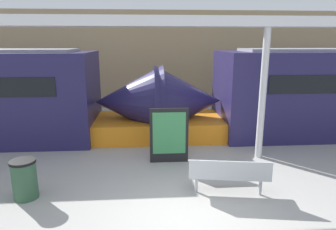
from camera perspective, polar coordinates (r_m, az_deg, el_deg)
ground_plane at (r=6.35m, az=3.12°, el=-19.13°), size 60.00×60.00×0.00m
station_wall at (r=15.91m, az=-1.55°, el=10.41°), size 56.00×0.20×5.00m
bench_near at (r=7.05m, az=11.59°, el=-10.91°), size 1.88×0.72×0.89m
trash_bin at (r=7.56m, az=-25.66°, el=-10.96°), size 0.56×0.56×0.91m
poster_board at (r=8.64m, az=0.21°, el=-3.89°), size 1.12×0.07×1.62m
support_column_near at (r=9.21m, az=17.58°, el=3.63°), size 0.20×0.20×3.84m
canopy_beam at (r=9.10m, az=18.56°, el=16.50°), size 28.00×0.60×0.28m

